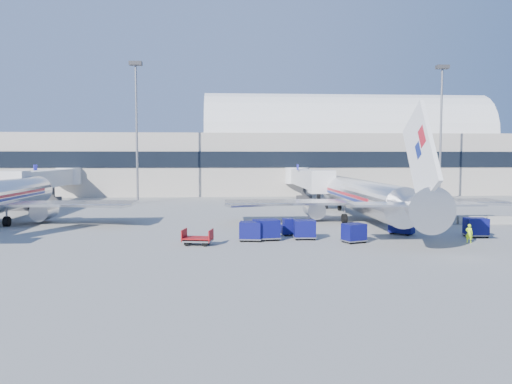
{
  "coord_description": "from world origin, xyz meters",
  "views": [
    {
      "loc": [
        -6.05,
        -51.29,
        7.44
      ],
      "look_at": [
        -2.38,
        6.0,
        3.43
      ],
      "focal_mm": 35.0,
      "sensor_mm": 36.0,
      "label": 1
    }
  ],
  "objects": [
    {
      "name": "terminal",
      "position": [
        -13.6,
        55.96,
        7.52
      ],
      "size": [
        170.0,
        28.15,
        21.0
      ],
      "color": "#B2AA9E",
      "rests_on": "ground"
    },
    {
      "name": "tug_lead",
      "position": [
        0.47,
        -4.46,
        0.73
      ],
      "size": [
        2.57,
        1.45,
        1.61
      ],
      "rotation": [
        0.0,
        0.0,
        0.09
      ],
      "color": "#0A0C4E",
      "rests_on": "ground"
    },
    {
      "name": "cart_train_a",
      "position": [
        1.21,
        -6.92,
        0.94
      ],
      "size": [
        2.07,
        1.62,
        1.76
      ],
      "rotation": [
        0.0,
        0.0,
        -0.05
      ],
      "color": "#0A0C4E",
      "rests_on": "ground"
    },
    {
      "name": "jetbridge_mid",
      "position": [
        -34.4,
        30.81,
        3.93
      ],
      "size": [
        4.4,
        27.5,
        6.25
      ],
      "color": "silver",
      "rests_on": "ground"
    },
    {
      "name": "cart_solo_far",
      "position": [
        17.33,
        -6.68,
        0.96
      ],
      "size": [
        2.14,
        1.7,
        1.79
      ],
      "rotation": [
        0.0,
        0.0,
        -0.08
      ],
      "color": "#0A0C4E",
      "rests_on": "ground"
    },
    {
      "name": "tug_right",
      "position": [
        10.94,
        -4.56,
        0.68
      ],
      "size": [
        2.45,
        2.38,
        1.49
      ],
      "rotation": [
        0.0,
        0.0,
        -0.74
      ],
      "color": "#0A0C4E",
      "rests_on": "ground"
    },
    {
      "name": "mast_west",
      "position": [
        -20.0,
        30.0,
        14.79
      ],
      "size": [
        2.0,
        1.2,
        22.6
      ],
      "color": "slate",
      "rests_on": "ground"
    },
    {
      "name": "ground",
      "position": [
        0.0,
        0.0,
        0.0
      ],
      "size": [
        260.0,
        260.0,
        0.0
      ],
      "primitive_type": "plane",
      "color": "gray",
      "rests_on": "ground"
    },
    {
      "name": "jetbridge_near",
      "position": [
        7.6,
        30.81,
        3.93
      ],
      "size": [
        4.4,
        27.5,
        6.25
      ],
      "color": "silver",
      "rests_on": "ground"
    },
    {
      "name": "tug_left",
      "position": [
        -2.85,
        -2.42,
        0.61
      ],
      "size": [
        1.21,
        2.15,
        1.35
      ],
      "rotation": [
        0.0,
        0.0,
        1.48
      ],
      "color": "#0A0C4E",
      "rests_on": "ground"
    },
    {
      "name": "cart_train_c",
      "position": [
        -3.74,
        -7.52,
        0.93
      ],
      "size": [
        2.17,
        1.77,
        1.74
      ],
      "rotation": [
        0.0,
        0.0,
        -0.14
      ],
      "color": "#0A0C4E",
      "rests_on": "ground"
    },
    {
      "name": "cart_open_red",
      "position": [
        -8.29,
        -9.2,
        0.47
      ],
      "size": [
        2.74,
        2.17,
        0.66
      ],
      "rotation": [
        0.0,
        0.0,
        -0.2
      ],
      "color": "slate",
      "rests_on": "ground"
    },
    {
      "name": "airliner_main",
      "position": [
        10.0,
        4.51,
        2.93
      ],
      "size": [
        32.0,
        37.26,
        12.07
      ],
      "color": "silver",
      "rests_on": "ground"
    },
    {
      "name": "barrier_near",
      "position": [
        18.0,
        2.0,
        0.45
      ],
      "size": [
        3.0,
        0.55,
        0.9
      ],
      "primitive_type": "cube",
      "color": "#9E9E96",
      "rests_on": "ground"
    },
    {
      "name": "ramp_worker",
      "position": [
        15.19,
        -9.63,
        0.83
      ],
      "size": [
        0.72,
        0.69,
        1.65
      ],
      "primitive_type": "imported",
      "rotation": [
        0.0,
        0.0,
        2.46
      ],
      "color": "#ABEA18",
      "rests_on": "ground"
    },
    {
      "name": "barrier_far",
      "position": [
        24.6,
        2.0,
        0.45
      ],
      "size": [
        3.0,
        0.55,
        0.9
      ],
      "primitive_type": "cube",
      "color": "#9E9E96",
      "rests_on": "ground"
    },
    {
      "name": "cart_train_b",
      "position": [
        -2.21,
        -7.19,
        1.0
      ],
      "size": [
        2.37,
        1.96,
        1.87
      ],
      "rotation": [
        0.0,
        0.0,
        0.17
      ],
      "color": "#0A0C4E",
      "rests_on": "ground"
    },
    {
      "name": "mast_east",
      "position": [
        30.0,
        30.0,
        14.79
      ],
      "size": [
        2.0,
        1.2,
        22.6
      ],
      "color": "slate",
      "rests_on": "ground"
    },
    {
      "name": "barrier_mid",
      "position": [
        21.3,
        2.0,
        0.45
      ],
      "size": [
        3.0,
        0.55,
        0.9
      ],
      "primitive_type": "cube",
      "color": "#9E9E96",
      "rests_on": "ground"
    },
    {
      "name": "cart_solo_near",
      "position": [
        5.2,
        -8.95,
        0.89
      ],
      "size": [
        2.3,
        2.04,
        1.67
      ],
      "rotation": [
        0.0,
        0.0,
        0.38
      ],
      "color": "#0A0C4E",
      "rests_on": "ground"
    }
  ]
}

